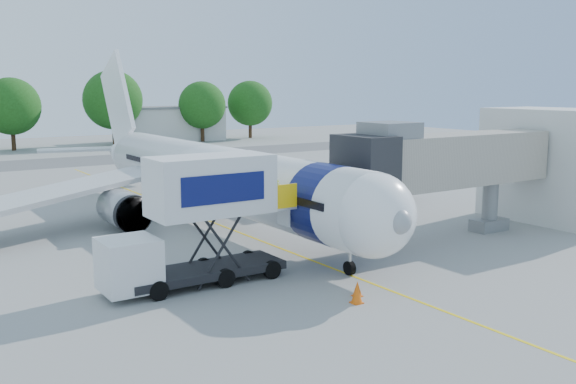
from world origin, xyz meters
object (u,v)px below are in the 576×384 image
aircraft (211,175)px  catering_hiloader (197,221)px  ground_tug (567,312)px  jet_bridge (437,162)px

aircraft → catering_hiloader: (-6.26, -11.12, -0.19)m
catering_hiloader → ground_tug: 14.64m
jet_bridge → ground_tug: 13.84m
catering_hiloader → ground_tug: bearing=-55.4°
aircraft → ground_tug: aircraft is taller
aircraft → ground_tug: (1.98, -23.05, -2.25)m
aircraft → jet_bridge: aircraft is taller
jet_bridge → ground_tug: (-6.02, -11.93, -3.64)m
aircraft → catering_hiloader: 12.77m
aircraft → ground_tug: 23.24m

